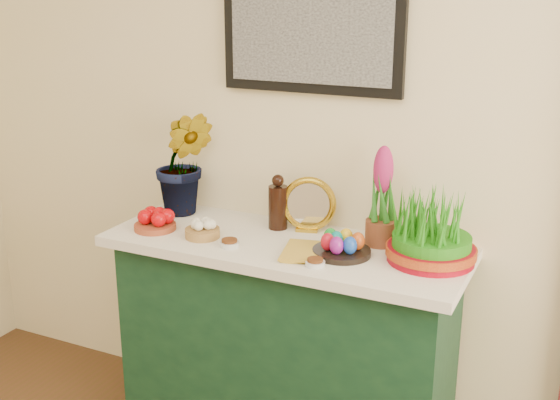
# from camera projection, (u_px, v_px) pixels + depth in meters

# --- Properties ---
(sideboard) EXTENTS (1.30, 0.45, 0.85)m
(sideboard) POSITION_uv_depth(u_px,v_px,m) (285.00, 349.00, 2.84)
(sideboard) COLOR #163E22
(sideboard) RESTS_ON ground
(tablecloth) EXTENTS (1.40, 0.55, 0.04)m
(tablecloth) POSITION_uv_depth(u_px,v_px,m) (286.00, 246.00, 2.70)
(tablecloth) COLOR white
(tablecloth) RESTS_ON sideboard
(hyacinth_green) EXTENTS (0.37, 0.34, 0.59)m
(hyacinth_green) POSITION_uv_depth(u_px,v_px,m) (184.00, 146.00, 2.93)
(hyacinth_green) COLOR #297720
(hyacinth_green) RESTS_ON tablecloth
(apple_bowl) EXTENTS (0.17, 0.17, 0.08)m
(apple_bowl) POSITION_uv_depth(u_px,v_px,m) (155.00, 221.00, 2.81)
(apple_bowl) COLOR #994225
(apple_bowl) RESTS_ON tablecloth
(garlic_basket) EXTENTS (0.17, 0.17, 0.08)m
(garlic_basket) POSITION_uv_depth(u_px,v_px,m) (202.00, 230.00, 2.73)
(garlic_basket) COLOR #A67C42
(garlic_basket) RESTS_ON tablecloth
(vinegar_cruet) EXTENTS (0.08, 0.08, 0.22)m
(vinegar_cruet) POSITION_uv_depth(u_px,v_px,m) (278.00, 205.00, 2.81)
(vinegar_cruet) COLOR black
(vinegar_cruet) RESTS_ON tablecloth
(mirror) EXTENTS (0.23, 0.11, 0.22)m
(mirror) POSITION_uv_depth(u_px,v_px,m) (309.00, 205.00, 2.79)
(mirror) COLOR gold
(mirror) RESTS_ON tablecloth
(book) EXTENTS (0.18, 0.23, 0.03)m
(book) POSITION_uv_depth(u_px,v_px,m) (283.00, 249.00, 2.58)
(book) COLOR gold
(book) RESTS_ON tablecloth
(spice_dish_left) EXTENTS (0.07, 0.07, 0.03)m
(spice_dish_left) POSITION_uv_depth(u_px,v_px,m) (229.00, 243.00, 2.64)
(spice_dish_left) COLOR silver
(spice_dish_left) RESTS_ON tablecloth
(spice_dish_right) EXTENTS (0.07, 0.07, 0.03)m
(spice_dish_right) POSITION_uv_depth(u_px,v_px,m) (315.00, 263.00, 2.46)
(spice_dish_right) COLOR silver
(spice_dish_right) RESTS_ON tablecloth
(egg_plate) EXTENTS (0.28, 0.28, 0.09)m
(egg_plate) POSITION_uv_depth(u_px,v_px,m) (341.00, 246.00, 2.55)
(egg_plate) COLOR black
(egg_plate) RESTS_ON tablecloth
(hyacinth_pink) EXTENTS (0.12, 0.12, 0.38)m
(hyacinth_pink) POSITION_uv_depth(u_px,v_px,m) (382.00, 201.00, 2.62)
(hyacinth_pink) COLOR brown
(hyacinth_pink) RESTS_ON tablecloth
(wheatgrass_sabzeh) EXTENTS (0.32, 0.32, 0.26)m
(wheatgrass_sabzeh) POSITION_uv_depth(u_px,v_px,m) (432.00, 231.00, 2.47)
(wheatgrass_sabzeh) COLOR maroon
(wheatgrass_sabzeh) RESTS_ON tablecloth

